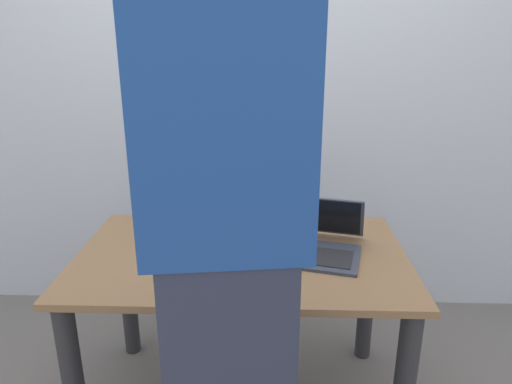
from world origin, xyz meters
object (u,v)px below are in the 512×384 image
laptop (318,240)px  coffee_mug (211,264)px  person_figure (227,265)px  beer_bottle_green (210,202)px  beer_bottle_brown (166,215)px

laptop → coffee_mug: bearing=-150.2°
laptop → person_figure: size_ratio=0.22×
coffee_mug → laptop: bearing=29.8°
beer_bottle_green → coffee_mug: size_ratio=2.40×
beer_bottle_brown → person_figure: person_figure is taller
beer_bottle_green → beer_bottle_brown: size_ratio=0.98×
laptop → person_figure: (-0.30, -0.60, 0.20)m
laptop → coffee_mug: size_ratio=3.43×
laptop → coffee_mug: laptop is taller
beer_bottle_green → person_figure: (0.15, -0.85, 0.14)m
beer_bottle_green → coffee_mug: beer_bottle_green is taller
beer_bottle_green → person_figure: size_ratio=0.15×
coffee_mug → beer_bottle_brown: bearing=125.2°
beer_bottle_green → beer_bottle_brown: bearing=-134.3°
beer_bottle_brown → laptop: bearing=-8.0°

